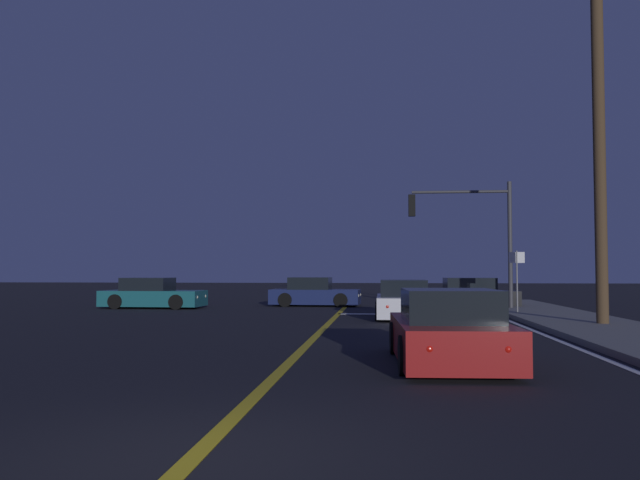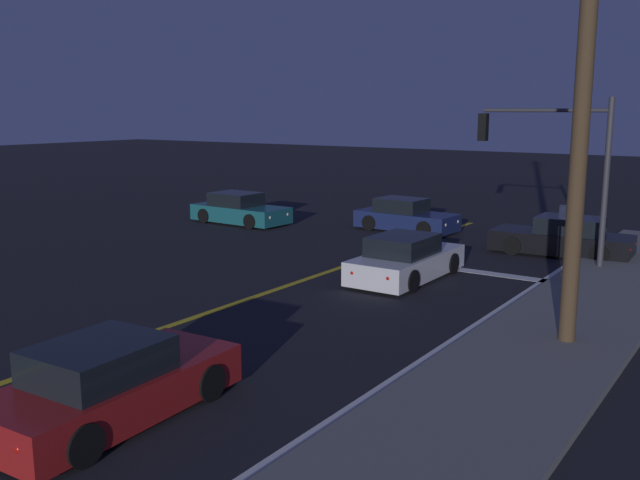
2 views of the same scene
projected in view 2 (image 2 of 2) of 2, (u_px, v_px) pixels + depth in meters
The scene contains 12 objects.
sidewalk_right at pixel (493, 394), 12.16m from camera, with size 3.20×37.66×0.15m, color slate.
lane_line_center at pixel (178, 323), 16.43m from camera, with size 0.20×35.57×0.01m, color gold.
lane_line_edge_right at pixel (399, 375), 13.19m from camera, with size 0.16×35.57×0.01m, color white.
stop_bar at pixel (454, 269), 22.02m from camera, with size 6.09×0.50×0.01m, color white.
car_distant_tail_black at pixel (563, 238), 23.99m from camera, with size 4.69×2.05×1.34m.
car_far_approaching_white at pixel (406, 260), 20.59m from camera, with size 1.91×4.40×1.34m.
car_lead_oncoming_teal at pixel (240, 210), 30.75m from camera, with size 4.47×2.09×1.34m.
car_parked_curb_navy at pixel (405, 217), 28.81m from camera, with size 4.22×1.98×1.34m.
car_side_waiting_red at pixel (110, 385), 11.26m from camera, with size 2.07×4.41×1.34m.
traffic_signal_near_right at pixel (555, 154), 21.98m from camera, with size 4.20×0.28×5.31m.
utility_pole_right at pixel (585, 65), 13.75m from camera, with size 1.45×0.35×11.36m.
street_sign_corner at pixel (568, 232), 19.36m from camera, with size 0.56×0.10×2.39m.
Camera 2 is at (11.65, -0.71, 4.95)m, focal length 39.31 mm.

